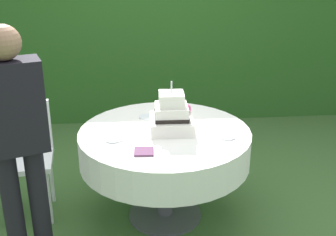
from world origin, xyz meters
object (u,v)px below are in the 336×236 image
(cake_table, at_px, (165,146))
(serving_plate_far, at_px, (227,137))
(serving_plate_left, at_px, (147,117))
(wedding_cake, at_px, (172,116))
(serving_plate_near, at_px, (114,139))
(garden_chair, at_px, (25,148))
(napkin_stack, at_px, (144,152))
(standing_person, at_px, (17,138))

(cake_table, xyz_separation_m, serving_plate_far, (0.43, -0.15, 0.13))
(cake_table, bearing_deg, serving_plate_left, 113.67)
(serving_plate_far, height_order, serving_plate_left, same)
(wedding_cake, xyz_separation_m, serving_plate_left, (-0.17, 0.26, -0.11))
(wedding_cake, distance_m, serving_plate_near, 0.45)
(serving_plate_far, height_order, garden_chair, garden_chair)
(serving_plate_near, distance_m, napkin_stack, 0.30)
(cake_table, height_order, serving_plate_left, serving_plate_left)
(standing_person, bearing_deg, serving_plate_far, 14.19)
(napkin_stack, bearing_deg, serving_plate_left, 86.06)
(wedding_cake, distance_m, standing_person, 1.10)
(serving_plate_left, bearing_deg, napkin_stack, -93.94)
(serving_plate_far, distance_m, garden_chair, 1.55)
(serving_plate_near, relative_size, napkin_stack, 1.02)
(cake_table, relative_size, serving_plate_left, 10.43)
(wedding_cake, relative_size, garden_chair, 0.42)
(cake_table, relative_size, garden_chair, 1.42)
(wedding_cake, relative_size, standing_person, 0.24)
(serving_plate_left, height_order, standing_person, standing_person)
(wedding_cake, xyz_separation_m, standing_person, (-0.97, -0.51, 0.09))
(wedding_cake, height_order, standing_person, standing_person)
(serving_plate_far, height_order, standing_person, standing_person)
(serving_plate_far, distance_m, napkin_stack, 0.62)
(napkin_stack, distance_m, standing_person, 0.79)
(wedding_cake, distance_m, napkin_stack, 0.43)
(wedding_cake, relative_size, napkin_stack, 2.96)
(serving_plate_left, bearing_deg, standing_person, -135.95)
(serving_plate_left, bearing_deg, garden_chair, -174.49)
(garden_chair, bearing_deg, serving_plate_far, -12.74)
(wedding_cake, bearing_deg, standing_person, -152.35)
(wedding_cake, relative_size, serving_plate_left, 3.11)
(serving_plate_near, height_order, garden_chair, garden_chair)
(serving_plate_far, bearing_deg, garden_chair, 167.26)
(serving_plate_left, bearing_deg, wedding_cake, -56.44)
(cake_table, relative_size, serving_plate_far, 11.25)
(serving_plate_left, bearing_deg, serving_plate_near, -121.77)
(napkin_stack, xyz_separation_m, standing_person, (-0.75, -0.16, 0.19))
(wedding_cake, relative_size, serving_plate_far, 3.35)
(wedding_cake, height_order, garden_chair, wedding_cake)
(cake_table, distance_m, serving_plate_left, 0.33)
(cake_table, relative_size, wedding_cake, 3.36)
(serving_plate_near, relative_size, standing_person, 0.08)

